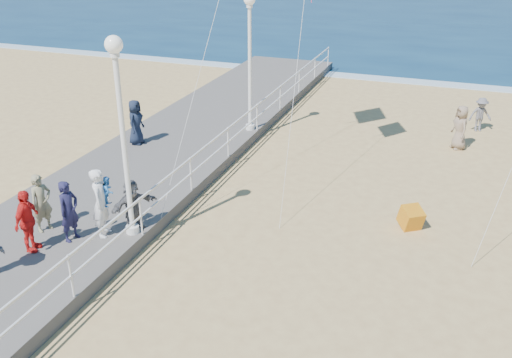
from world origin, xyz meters
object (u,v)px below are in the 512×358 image
(toddler_held, at_px, (108,191))
(beach_walker_c, at_px, (460,127))
(woman_holding_toddler, at_px, (101,203))
(lamp_post_mid, at_px, (121,119))
(spectator_0, at_px, (69,211))
(spectator_6, at_px, (42,203))
(spectator_4, at_px, (136,122))
(spectator_3, at_px, (27,221))
(box_kite, at_px, (411,219))
(spectator_5, at_px, (133,205))
(beach_walker_a, at_px, (480,115))
(lamp_post_far, at_px, (250,49))

(toddler_held, bearing_deg, beach_walker_c, -54.30)
(woman_holding_toddler, bearing_deg, lamp_post_mid, -78.48)
(lamp_post_mid, relative_size, spectator_0, 3.16)
(woman_holding_toddler, distance_m, spectator_6, 1.71)
(woman_holding_toddler, height_order, spectator_4, woman_holding_toddler)
(spectator_3, distance_m, box_kite, 10.47)
(spectator_4, relative_size, spectator_5, 1.16)
(spectator_3, xyz_separation_m, beach_walker_a, (10.73, 14.91, -0.51))
(toddler_held, relative_size, spectator_4, 0.48)
(spectator_4, bearing_deg, lamp_post_mid, -153.99)
(spectator_4, xyz_separation_m, box_kite, (10.50, -2.41, -0.96))
(woman_holding_toddler, distance_m, spectator_5, 0.84)
(toddler_held, bearing_deg, spectator_0, 113.26)
(spectator_6, relative_size, box_kite, 2.74)
(lamp_post_mid, xyz_separation_m, lamp_post_far, (0.00, 9.00, 0.00))
(toddler_held, bearing_deg, lamp_post_mid, -85.07)
(beach_walker_a, relative_size, box_kite, 2.42)
(spectator_6, height_order, box_kite, spectator_6)
(spectator_0, relative_size, beach_walker_a, 1.16)
(woman_holding_toddler, bearing_deg, lamp_post_far, -20.44)
(spectator_0, bearing_deg, spectator_3, 149.68)
(toddler_held, relative_size, spectator_5, 0.56)
(spectator_3, bearing_deg, beach_walker_a, -46.34)
(lamp_post_far, bearing_deg, woman_holding_toddler, -94.01)
(spectator_4, distance_m, beach_walker_a, 14.22)
(lamp_post_mid, bearing_deg, spectator_6, -163.37)
(lamp_post_far, height_order, spectator_6, lamp_post_far)
(spectator_6, relative_size, beach_walker_c, 0.95)
(spectator_3, relative_size, spectator_6, 1.03)
(spectator_3, relative_size, beach_walker_c, 0.97)
(woman_holding_toddler, height_order, beach_walker_a, woman_holding_toddler)
(spectator_0, xyz_separation_m, spectator_3, (-0.65, -0.82, -0.00))
(lamp_post_far, xyz_separation_m, box_kite, (7.04, -5.42, -3.36))
(woman_holding_toddler, height_order, spectator_6, woman_holding_toddler)
(woman_holding_toddler, distance_m, spectator_0, 0.84)
(lamp_post_mid, height_order, spectator_4, lamp_post_mid)
(spectator_0, relative_size, spectator_3, 1.00)
(spectator_5, bearing_deg, beach_walker_a, -5.00)
(toddler_held, height_order, spectator_3, spectator_3)
(lamp_post_mid, distance_m, lamp_post_far, 9.00)
(toddler_held, distance_m, box_kite, 8.54)
(lamp_post_mid, height_order, box_kite, lamp_post_mid)
(lamp_post_mid, bearing_deg, beach_walker_a, 56.46)
(box_kite, bearing_deg, spectator_3, 174.71)
(lamp_post_mid, relative_size, beach_walker_a, 3.66)
(spectator_4, bearing_deg, spectator_6, -174.39)
(woman_holding_toddler, xyz_separation_m, spectator_3, (-1.31, -1.34, -0.12))
(spectator_6, bearing_deg, toddler_held, -56.21)
(spectator_4, xyz_separation_m, beach_walker_a, (12.23, 7.23, -0.53))
(spectator_4, bearing_deg, toddler_held, -158.47)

